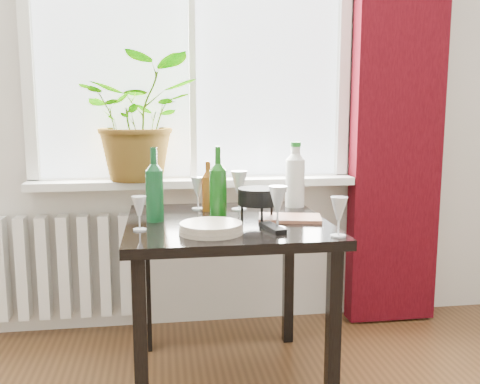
{
  "coord_description": "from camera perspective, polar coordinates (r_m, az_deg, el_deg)",
  "views": [
    {
      "loc": [
        -0.18,
        -0.69,
        1.22
      ],
      "look_at": [
        0.16,
        1.55,
        0.86
      ],
      "focal_mm": 40.0,
      "sensor_mm": 36.0,
      "label": 1
    }
  ],
  "objects": [
    {
      "name": "window",
      "position": [
        2.94,
        -5.19,
        16.41
      ],
      "size": [
        1.72,
        0.08,
        1.62
      ],
      "color": "white",
      "rests_on": "ground"
    },
    {
      "name": "windowsill",
      "position": [
        2.87,
        -4.89,
        1.06
      ],
      "size": [
        1.72,
        0.2,
        0.04
      ],
      "color": "white",
      "rests_on": "ground"
    },
    {
      "name": "curtain",
      "position": [
        3.09,
        16.55,
        10.05
      ],
      "size": [
        0.5,
        0.12,
        2.56
      ],
      "color": "#32040A",
      "rests_on": "ground"
    },
    {
      "name": "radiator",
      "position": [
        3.04,
        -19.19,
        -7.55
      ],
      "size": [
        0.8,
        0.1,
        0.55
      ],
      "color": "white",
      "rests_on": "ground"
    },
    {
      "name": "table",
      "position": [
        2.32,
        -1.39,
        -5.25
      ],
      "size": [
        0.85,
        0.85,
        0.74
      ],
      "color": "black",
      "rests_on": "ground"
    },
    {
      "name": "potted_plant",
      "position": [
        2.81,
        -10.57,
        7.76
      ],
      "size": [
        0.58,
        0.5,
        0.64
      ],
      "primitive_type": "imported",
      "rotation": [
        0.0,
        0.0,
        -0.0
      ],
      "color": "#1E6C1C",
      "rests_on": "windowsill"
    },
    {
      "name": "wine_bottle_left",
      "position": [
        2.29,
        -9.13,
        0.85
      ],
      "size": [
        0.09,
        0.09,
        0.32
      ],
      "primitive_type": null,
      "rotation": [
        0.0,
        0.0,
        0.21
      ],
      "color": "#0B3D1B",
      "rests_on": "table"
    },
    {
      "name": "wine_bottle_right",
      "position": [
        2.3,
        -2.36,
        1.01
      ],
      "size": [
        0.08,
        0.08,
        0.32
      ],
      "primitive_type": null,
      "rotation": [
        0.0,
        0.0,
        0.14
      ],
      "color": "#0E480D",
      "rests_on": "table"
    },
    {
      "name": "bottle_amber",
      "position": [
        2.49,
        -3.43,
        0.65
      ],
      "size": [
        0.07,
        0.07,
        0.24
      ],
      "primitive_type": null,
      "rotation": [
        0.0,
        0.0,
        0.17
      ],
      "color": "brown",
      "rests_on": "table"
    },
    {
      "name": "cleaning_bottle",
      "position": [
        2.61,
        5.9,
        1.97
      ],
      "size": [
        0.11,
        0.11,
        0.33
      ],
      "primitive_type": null,
      "rotation": [
        0.0,
        0.0,
        0.27
      ],
      "color": "silver",
      "rests_on": "table"
    },
    {
      "name": "wineglass_front_right",
      "position": [
        2.13,
        4.04,
        -1.61
      ],
      "size": [
        0.1,
        0.1,
        0.18
      ],
      "primitive_type": null,
      "rotation": [
        0.0,
        0.0,
        0.43
      ],
      "color": "silver",
      "rests_on": "table"
    },
    {
      "name": "wineglass_far_right",
      "position": [
        2.03,
        10.49,
        -2.57
      ],
      "size": [
        0.08,
        0.08,
        0.16
      ],
      "primitive_type": null,
      "rotation": [
        0.0,
        0.0,
        -0.22
      ],
      "color": "silver",
      "rests_on": "table"
    },
    {
      "name": "wineglass_back_center",
      "position": [
        2.52,
        -0.1,
        0.23
      ],
      "size": [
        0.1,
        0.1,
        0.19
      ],
      "primitive_type": null,
      "rotation": [
        0.0,
        0.0,
        -0.26
      ],
      "color": "#B6BDC4",
      "rests_on": "table"
    },
    {
      "name": "wineglass_back_left",
      "position": [
        2.54,
        -4.51,
        -0.1
      ],
      "size": [
        0.07,
        0.07,
        0.16
      ],
      "primitive_type": null,
      "rotation": [
        0.0,
        0.0,
        0.03
      ],
      "color": "silver",
      "rests_on": "table"
    },
    {
      "name": "wineglass_front_left",
      "position": [
        2.14,
        -10.69,
        -2.21
      ],
      "size": [
        0.07,
        0.07,
        0.14
      ],
      "primitive_type": null,
      "rotation": [
        0.0,
        0.0,
        0.33
      ],
      "color": "silver",
      "rests_on": "table"
    },
    {
      "name": "plate_stack",
      "position": [
        2.07,
        -3.1,
        -3.84
      ],
      "size": [
        0.33,
        0.33,
        0.04
      ],
      "primitive_type": "cylinder",
      "rotation": [
        0.0,
        0.0,
        -0.38
      ],
      "color": "#B9AC99",
      "rests_on": "table"
    },
    {
      "name": "fondue_pot",
      "position": [
        2.3,
        1.99,
        -1.29
      ],
      "size": [
        0.22,
        0.2,
        0.14
      ],
      "primitive_type": null,
      "rotation": [
        0.0,
        0.0,
        0.11
      ],
      "color": "black",
      "rests_on": "table"
    },
    {
      "name": "tv_remote",
      "position": [
        2.12,
        3.49,
        -3.83
      ],
      "size": [
        0.08,
        0.17,
        0.02
      ],
      "primitive_type": "cube",
      "rotation": [
        0.0,
        0.0,
        0.2
      ],
      "color": "black",
      "rests_on": "table"
    },
    {
      "name": "cutting_board",
      "position": [
        2.32,
        5.33,
        -2.79
      ],
      "size": [
        0.3,
        0.23,
        0.01
      ],
      "primitive_type": "cube",
      "rotation": [
        0.0,
        0.0,
        -0.22
      ],
      "color": "#965C44",
      "rests_on": "table"
    }
  ]
}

